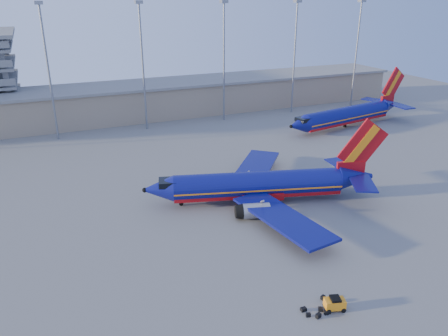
# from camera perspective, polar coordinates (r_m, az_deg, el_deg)

# --- Properties ---
(ground) EXTENTS (220.00, 220.00, 0.00)m
(ground) POSITION_cam_1_polar(r_m,az_deg,el_deg) (67.03, 3.89, -4.67)
(ground) COLOR slate
(ground) RESTS_ON ground
(terminal_building) EXTENTS (122.00, 16.00, 8.50)m
(terminal_building) POSITION_cam_1_polar(r_m,az_deg,el_deg) (120.21, -4.54, 9.40)
(terminal_building) COLOR gray
(terminal_building) RESTS_ON ground
(light_mast_row) EXTENTS (101.60, 1.60, 28.65)m
(light_mast_row) POSITION_cam_1_polar(r_m,az_deg,el_deg) (105.24, -5.19, 14.95)
(light_mast_row) COLOR gray
(light_mast_row) RESTS_ON ground
(aircraft_main) EXTENTS (36.36, 34.46, 12.62)m
(aircraft_main) POSITION_cam_1_polar(r_m,az_deg,el_deg) (66.93, 5.14, -2.21)
(aircraft_main) COLOR navy
(aircraft_main) RESTS_ON ground
(aircraft_second) EXTENTS (38.05, 15.37, 12.97)m
(aircraft_second) POSITION_cam_1_polar(r_m,az_deg,el_deg) (109.78, 15.99, 6.74)
(aircraft_second) COLOR navy
(aircraft_second) RESTS_ON ground
(baggage_tug) EXTENTS (2.33, 1.79, 1.48)m
(baggage_tug) POSITION_cam_1_polar(r_m,az_deg,el_deg) (47.35, 14.26, -16.75)
(baggage_tug) COLOR orange
(baggage_tug) RESTS_ON ground
(luggage_pile) EXTENTS (3.79, 2.66, 0.53)m
(luggage_pile) POSITION_cam_1_polar(r_m,az_deg,el_deg) (47.31, 12.35, -17.45)
(luggage_pile) COLOR black
(luggage_pile) RESTS_ON ground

